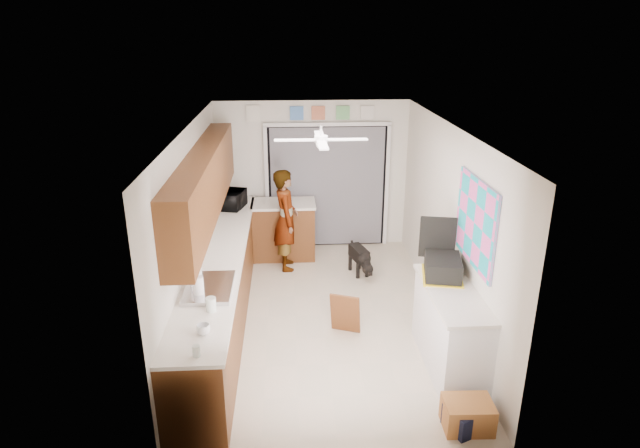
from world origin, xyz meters
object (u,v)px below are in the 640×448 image
object	(u,v)px
microwave	(233,200)
suitcase	(443,267)
dog	(359,259)
soap_bottle	(198,270)
navy_crate	(467,417)
paper_towel_roll	(199,287)
cup	(203,329)
man	(286,220)
cardboard_box	(468,415)

from	to	relation	value
microwave	suitcase	bearing A→B (deg)	-121.42
suitcase	dog	world-z (taller)	suitcase
microwave	dog	distance (m)	2.18
soap_bottle	navy_crate	distance (m)	3.19
paper_towel_roll	microwave	bearing A→B (deg)	88.35
cup	man	bearing A→B (deg)	77.52
cardboard_box	soap_bottle	bearing A→B (deg)	151.95
cardboard_box	man	xyz separation A→B (m)	(-1.71, 3.75, 0.66)
cup	man	xyz separation A→B (m)	(0.76, 3.45, -0.19)
paper_towel_roll	cardboard_box	bearing A→B (deg)	-21.45
paper_towel_roll	cardboard_box	size ratio (longest dim) A/B	0.51
paper_towel_roll	suitcase	distance (m)	2.71
microwave	navy_crate	world-z (taller)	microwave
soap_bottle	cardboard_box	world-z (taller)	soap_bottle
paper_towel_roll	cardboard_box	distance (m)	2.96
cup	paper_towel_roll	bearing A→B (deg)	101.44
microwave	suitcase	world-z (taller)	microwave
suitcase	navy_crate	world-z (taller)	suitcase
suitcase	dog	distance (m)	2.34
microwave	cup	world-z (taller)	microwave
suitcase	cardboard_box	distance (m)	1.64
cup	suitcase	distance (m)	2.76
microwave	soap_bottle	bearing A→B (deg)	-169.77
cup	suitcase	size ratio (longest dim) A/B	0.25
cup	cardboard_box	bearing A→B (deg)	-6.88
cup	dog	world-z (taller)	cup
paper_towel_roll	cup	bearing A→B (deg)	-78.56
soap_bottle	suitcase	xyz separation A→B (m)	(2.76, -0.07, -0.02)
cup	man	size ratio (longest dim) A/B	0.08
man	microwave	bearing A→B (deg)	69.75
cup	dog	xyz separation A→B (m)	(1.88, 3.16, -0.75)
soap_bottle	dog	bearing A→B (deg)	44.02
microwave	paper_towel_roll	world-z (taller)	microwave
microwave	soap_bottle	distance (m)	2.55
suitcase	man	world-z (taller)	man
cardboard_box	navy_crate	distance (m)	0.03
soap_bottle	suitcase	bearing A→B (deg)	-1.35
microwave	suitcase	xyz separation A→B (m)	(2.61, -2.61, -0.02)
suitcase	navy_crate	distance (m)	1.66
cup	navy_crate	bearing A→B (deg)	-6.88
microwave	cup	xyz separation A→B (m)	(0.06, -3.68, -0.08)
soap_bottle	navy_crate	bearing A→B (deg)	-28.05
cup	man	world-z (taller)	man
soap_bottle	navy_crate	xyz separation A→B (m)	(2.69, -1.43, -0.95)
man	soap_bottle	bearing A→B (deg)	152.52
cup	microwave	bearing A→B (deg)	90.98
suitcase	cup	bearing A→B (deg)	-145.38
microwave	dog	size ratio (longest dim) A/B	0.79
navy_crate	microwave	bearing A→B (deg)	122.49
soap_bottle	cup	world-z (taller)	soap_bottle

